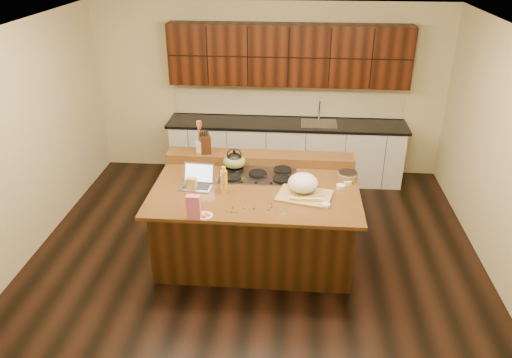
{
  "coord_description": "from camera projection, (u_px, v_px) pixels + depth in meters",
  "views": [
    {
      "loc": [
        0.44,
        -5.15,
        3.6
      ],
      "look_at": [
        0.0,
        0.05,
        1.0
      ],
      "focal_mm": 35.0,
      "sensor_mm": 36.0,
      "label": 1
    }
  ],
  "objects": [
    {
      "name": "room",
      "position": [
        256.0,
        153.0,
        5.63
      ],
      "size": [
        5.52,
        5.02,
        2.72
      ],
      "color": "black",
      "rests_on": "ground"
    },
    {
      "name": "green_bowl",
      "position": [
        234.0,
        161.0,
        6.17
      ],
      "size": [
        0.38,
        0.38,
        0.16
      ],
      "primitive_type": "ellipsoid",
      "rotation": [
        0.0,
        0.0,
        0.41
      ],
      "color": "olive",
      "rests_on": "cooktop"
    },
    {
      "name": "laptop",
      "position": [
        198.0,
        180.0,
        5.83
      ],
      "size": [
        0.39,
        0.32,
        0.25
      ],
      "rotation": [
        0.0,
        0.0,
        -0.1
      ],
      "color": "#B7B7BC",
      "rests_on": "island"
    },
    {
      "name": "back_ledge",
      "position": [
        260.0,
        158.0,
        6.42
      ],
      "size": [
        2.4,
        0.3,
        0.12
      ],
      "primitive_type": "cube",
      "color": "black",
      "rests_on": "island"
    },
    {
      "name": "vinegar_bottle",
      "position": [
        223.0,
        181.0,
        5.7
      ],
      "size": [
        0.08,
        0.08,
        0.25
      ],
      "primitive_type": "cylinder",
      "rotation": [
        0.0,
        0.0,
        0.29
      ],
      "color": "silver",
      "rests_on": "island"
    },
    {
      "name": "wooden_tray",
      "position": [
        303.0,
        186.0,
        5.62
      ],
      "size": [
        0.67,
        0.55,
        0.24
      ],
      "rotation": [
        0.0,
        0.0,
        -0.23
      ],
      "color": "tan",
      "rests_on": "island"
    },
    {
      "name": "gumdrop_0",
      "position": [
        271.0,
        203.0,
        5.45
      ],
      "size": [
        0.02,
        0.02,
        0.02
      ],
      "primitive_type": "ellipsoid",
      "color": "red",
      "rests_on": "island"
    },
    {
      "name": "ramekin_c",
      "position": [
        341.0,
        187.0,
        5.78
      ],
      "size": [
        0.13,
        0.13,
        0.04
      ],
      "primitive_type": "cylinder",
      "rotation": [
        0.0,
        0.0,
        0.41
      ],
      "color": "white",
      "rests_on": "island"
    },
    {
      "name": "strainer_bowl",
      "position": [
        347.0,
        177.0,
        5.96
      ],
      "size": [
        0.3,
        0.3,
        0.09
      ],
      "primitive_type": "cylinder",
      "rotation": [
        0.0,
        0.0,
        0.31
      ],
      "color": "#996B3F",
      "rests_on": "island"
    },
    {
      "name": "kitchen_timer",
      "position": [
        283.0,
        210.0,
        5.28
      ],
      "size": [
        0.1,
        0.1,
        0.07
      ],
      "primitive_type": "cone",
      "rotation": [
        0.0,
        0.0,
        -0.36
      ],
      "color": "silver",
      "rests_on": "island"
    },
    {
      "name": "gumdrop_2",
      "position": [
        272.0,
        207.0,
        5.38
      ],
      "size": [
        0.02,
        0.02,
        0.02
      ],
      "primitive_type": "ellipsoid",
      "color": "red",
      "rests_on": "island"
    },
    {
      "name": "package_box",
      "position": [
        192.0,
        184.0,
        5.73
      ],
      "size": [
        0.12,
        0.09,
        0.15
      ],
      "primitive_type": "cube",
      "rotation": [
        0.0,
        0.0,
        -0.14
      ],
      "color": "gold",
      "rests_on": "island"
    },
    {
      "name": "pink_bag",
      "position": [
        194.0,
        207.0,
        5.13
      ],
      "size": [
        0.14,
        0.08,
        0.26
      ],
      "primitive_type": "cube",
      "rotation": [
        0.0,
        0.0,
        -0.01
      ],
      "color": "pink",
      "rests_on": "island"
    },
    {
      "name": "gumdrop_5",
      "position": [
        227.0,
        211.0,
        5.3
      ],
      "size": [
        0.02,
        0.02,
        0.02
      ],
      "primitive_type": "ellipsoid",
      "color": "#198C26",
      "rests_on": "island"
    },
    {
      "name": "candy_plate",
      "position": [
        204.0,
        216.0,
        5.22
      ],
      "size": [
        0.22,
        0.22,
        0.01
      ],
      "primitive_type": "cylinder",
      "rotation": [
        0.0,
        0.0,
        -0.25
      ],
      "color": "white",
      "rests_on": "island"
    },
    {
      "name": "gumdrop_8",
      "position": [
        231.0,
        212.0,
        5.29
      ],
      "size": [
        0.02,
        0.02,
        0.02
      ],
      "primitive_type": "ellipsoid",
      "color": "red",
      "rests_on": "island"
    },
    {
      "name": "kettle",
      "position": [
        234.0,
        160.0,
        6.17
      ],
      "size": [
        0.22,
        0.22,
        0.19
      ],
      "primitive_type": "ellipsoid",
      "rotation": [
        0.0,
        0.0,
        -0.04
      ],
      "color": "black",
      "rests_on": "cooktop"
    },
    {
      "name": "back_counter",
      "position": [
        287.0,
        119.0,
        7.76
      ],
      "size": [
        3.7,
        0.66,
        2.4
      ],
      "color": "silver",
      "rests_on": "ground"
    },
    {
      "name": "knife_block",
      "position": [
        205.0,
        143.0,
        6.39
      ],
      "size": [
        0.18,
        0.23,
        0.24
      ],
      "primitive_type": "cube",
      "rotation": [
        0.0,
        0.0,
        0.33
      ],
      "color": "black",
      "rests_on": "back_ledge"
    },
    {
      "name": "cooktop",
      "position": [
        258.0,
        175.0,
        6.08
      ],
      "size": [
        0.92,
        0.52,
        0.05
      ],
      "color": "gray",
      "rests_on": "island"
    },
    {
      "name": "gumdrop_6",
      "position": [
        254.0,
        208.0,
        5.36
      ],
      "size": [
        0.02,
        0.02,
        0.02
      ],
      "primitive_type": "ellipsoid",
      "color": "red",
      "rests_on": "island"
    },
    {
      "name": "ramekin_b",
      "position": [
        348.0,
        182.0,
        5.89
      ],
      "size": [
        0.13,
        0.13,
        0.04
      ],
      "primitive_type": "cylinder",
      "rotation": [
        0.0,
        0.0,
        -0.34
      ],
      "color": "white",
      "rests_on": "island"
    },
    {
      "name": "gumdrop_3",
      "position": [
        243.0,
        208.0,
        5.37
      ],
      "size": [
        0.02,
        0.02,
        0.02
      ],
      "primitive_type": "ellipsoid",
      "color": "#198C26",
      "rests_on": "island"
    },
    {
      "name": "gumdrop_7",
      "position": [
        268.0,
        210.0,
        5.33
      ],
      "size": [
        0.02,
        0.02,
        0.02
      ],
      "primitive_type": "ellipsoid",
      "color": "#198C26",
      "rests_on": "island"
    },
    {
      "name": "island",
      "position": [
        256.0,
        220.0,
        6.03
      ],
      "size": [
        2.4,
        1.6,
        0.92
      ],
      "color": "black",
      "rests_on": "ground"
    },
    {
      "name": "ramekin_a",
      "position": [
        326.0,
        205.0,
        5.38
      ],
      "size": [
        0.13,
        0.13,
        0.04
      ],
      "primitive_type": "cylinder",
      "rotation": [
        0.0,
        0.0,
        0.37
      ],
      "color": "white",
      "rests_on": "island"
    },
    {
      "name": "oil_bottle",
      "position": [
        224.0,
        182.0,
        5.64
      ],
      "size": [
        0.09,
        0.09,
        0.27
      ],
      "primitive_type": "cylinder",
      "rotation": [
        0.0,
        0.0,
        0.43
      ],
      "color": "gold",
      "rests_on": "island"
    },
    {
      "name": "utensil_crock",
      "position": [
        201.0,
        147.0,
        6.42
      ],
      "size": [
        0.12,
        0.12,
        0.14
      ],
      "primitive_type": "cylinder",
      "rotation": [
        0.0,
        0.0,
        0.0
      ],
      "color": "white",
      "rests_on": "back_ledge"
    },
    {
      "name": "gumdrop_9",
      "position": [
        245.0,
        208.0,
        5.36
      ],
      "size": [
        0.02,
        0.02,
        0.02
      ],
      "primitive_type": "ellipsoid",
      "color": "#198C26",
      "rests_on": "island"
    },
    {
      "name": "gumdrop_1",
      "position": [
        236.0,
        212.0,
        5.29
      ],
      "size": [
        0.02,
        0.02,
        0.02
      ],
      "primitive_type": "ellipsoid",
      "color": "#198C26",
      "rests_on": "island"
    },
    {
      "name": "gumdrop_4",
      "position": [
        232.0,
        208.0,
        5.37
      ],
      "size": [
        0.02,
        0.02,
        0.02
      ],
      "primitive_type": "ellipsoid",
      "color": "red",
      "rests_on": "island"
    }
  ]
}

